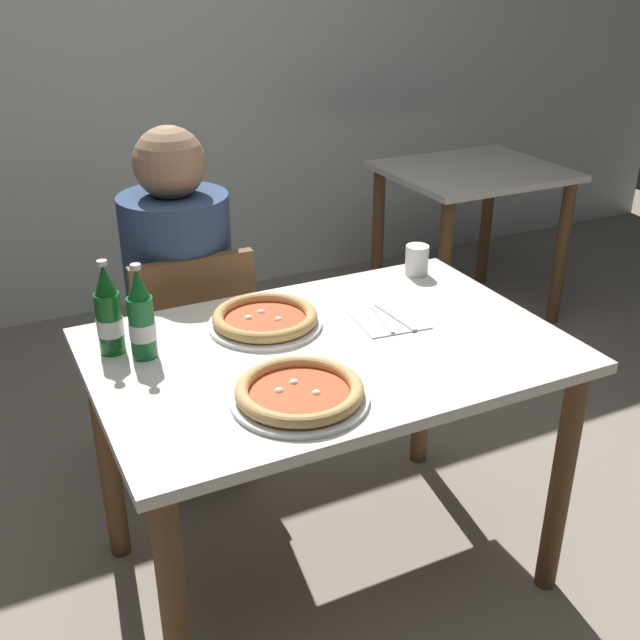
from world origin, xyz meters
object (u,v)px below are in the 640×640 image
at_px(dining_table_background, 471,200).
at_px(beer_bottle_left, 141,319).
at_px(dining_table_main, 328,383).
at_px(pizza_margherita_near, 299,393).
at_px(paper_cup, 417,260).
at_px(chair_behind_table, 190,353).
at_px(diner_seated, 183,319).
at_px(pizza_marinara_far, 265,319).
at_px(napkin_with_cutlery, 389,319).
at_px(beer_bottle_center, 109,314).

bearing_deg(dining_table_background, beer_bottle_left, -148.15).
xyz_separation_m(dining_table_main, pizza_margherita_near, (-0.18, -0.21, 0.13)).
height_order(pizza_margherita_near, paper_cup, paper_cup).
bearing_deg(pizza_margherita_near, chair_behind_table, 91.36).
xyz_separation_m(diner_seated, pizza_marinara_far, (0.10, -0.49, 0.19)).
bearing_deg(dining_table_main, pizza_margherita_near, -130.30).
xyz_separation_m(pizza_marinara_far, beer_bottle_left, (-0.34, -0.03, 0.08)).
height_order(dining_table_main, beer_bottle_left, beer_bottle_left).
relative_size(dining_table_main, beer_bottle_left, 4.86).
distance_m(pizza_margherita_near, napkin_with_cutlery, 0.48).
bearing_deg(dining_table_main, diner_seated, 106.86).
bearing_deg(beer_bottle_left, pizza_margherita_near, -54.58).
height_order(beer_bottle_left, beer_bottle_center, same).
relative_size(chair_behind_table, pizza_margherita_near, 2.68).
distance_m(pizza_marinara_far, beer_bottle_left, 0.35).
bearing_deg(diner_seated, paper_cup, -27.90).
distance_m(chair_behind_table, pizza_margherita_near, 0.87).
height_order(chair_behind_table, beer_bottle_center, beer_bottle_center).
height_order(diner_seated, pizza_margherita_near, diner_seated).
height_order(diner_seated, beer_bottle_center, diner_seated).
bearing_deg(dining_table_main, napkin_with_cutlery, 15.37).
height_order(diner_seated, pizza_marinara_far, diner_seated).
height_order(dining_table_main, paper_cup, paper_cup).
xyz_separation_m(dining_table_main, beer_bottle_left, (-0.44, 0.15, 0.22)).
distance_m(pizza_margherita_near, paper_cup, 0.83).
relative_size(beer_bottle_left, beer_bottle_center, 1.00).
xyz_separation_m(dining_table_background, pizza_marinara_far, (-1.53, -1.14, 0.18)).
bearing_deg(paper_cup, diner_seated, 152.10).
distance_m(beer_bottle_left, beer_bottle_center, 0.09).
xyz_separation_m(dining_table_background, paper_cup, (-0.96, -1.00, 0.21)).
xyz_separation_m(chair_behind_table, pizza_margherita_near, (0.02, -0.82, 0.29)).
relative_size(dining_table_background, napkin_with_cutlery, 4.08).
height_order(beer_bottle_left, paper_cup, beer_bottle_left).
bearing_deg(dining_table_main, beer_bottle_left, 161.21).
relative_size(dining_table_main, chair_behind_table, 1.41).
distance_m(diner_seated, napkin_with_cutlery, 0.75).
relative_size(diner_seated, beer_bottle_center, 4.89).
bearing_deg(beer_bottle_center, pizza_margherita_near, -52.47).
xyz_separation_m(chair_behind_table, beer_bottle_left, (-0.24, -0.46, 0.37)).
bearing_deg(chair_behind_table, napkin_with_cutlery, 127.71).
xyz_separation_m(beer_bottle_left, beer_bottle_center, (-0.07, 0.06, 0.00)).
bearing_deg(beer_bottle_left, chair_behind_table, 62.57).
height_order(chair_behind_table, pizza_marinara_far, chair_behind_table).
xyz_separation_m(pizza_margherita_near, paper_cup, (0.65, 0.52, 0.03)).
distance_m(beer_bottle_center, napkin_with_cutlery, 0.74).
bearing_deg(diner_seated, chair_behind_table, -90.90).
height_order(chair_behind_table, pizza_margherita_near, chair_behind_table).
relative_size(pizza_marinara_far, paper_cup, 3.24).
xyz_separation_m(pizza_margherita_near, beer_bottle_left, (-0.26, 0.36, 0.08)).
relative_size(dining_table_main, paper_cup, 12.63).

